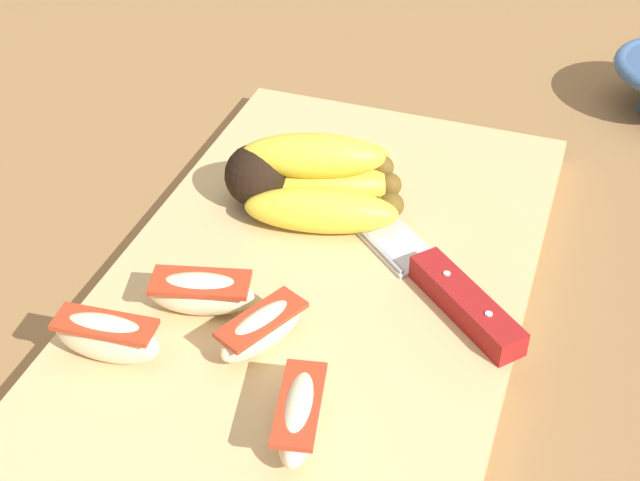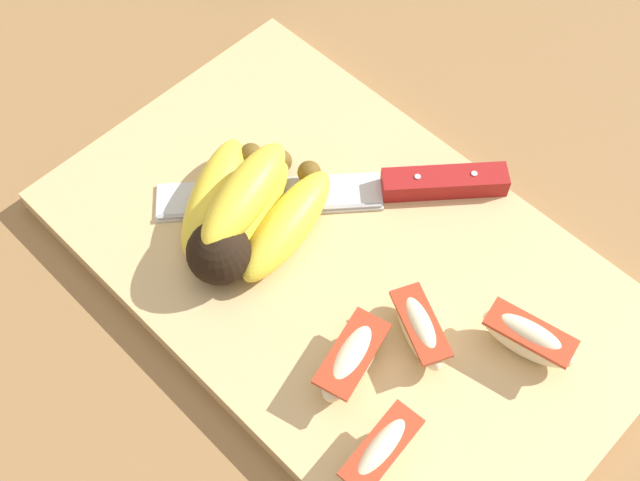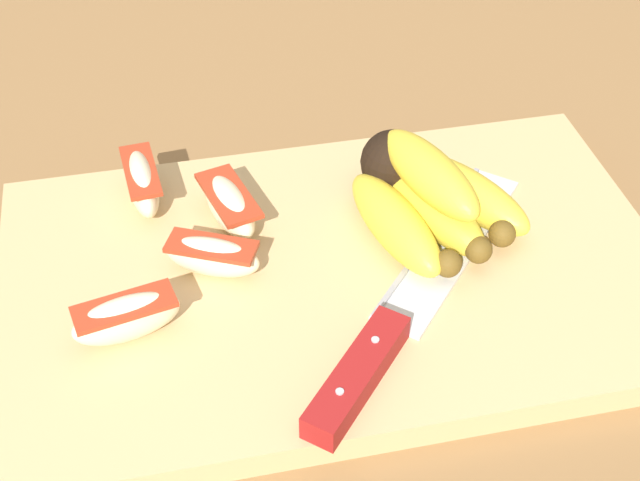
{
  "view_description": "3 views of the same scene",
  "coord_description": "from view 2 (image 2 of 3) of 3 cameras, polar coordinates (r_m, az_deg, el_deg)",
  "views": [
    {
      "loc": [
        -0.47,
        -0.15,
        0.43
      ],
      "look_at": [
        -0.0,
        0.02,
        0.03
      ],
      "focal_mm": 50.38,
      "sensor_mm": 36.0,
      "label": 1
    },
    {
      "loc": [
        -0.23,
        0.25,
        0.56
      ],
      "look_at": [
        -0.01,
        0.03,
        0.06
      ],
      "focal_mm": 45.59,
      "sensor_mm": 36.0,
      "label": 2
    },
    {
      "loc": [
        -0.12,
        -0.42,
        0.44
      ],
      "look_at": [
        -0.03,
        0.02,
        0.04
      ],
      "focal_mm": 49.71,
      "sensor_mm": 36.0,
      "label": 3
    }
  ],
  "objects": [
    {
      "name": "apple_wedge_near",
      "position": [
        0.54,
        4.28,
        -14.62
      ],
      "size": [
        0.03,
        0.07,
        0.04
      ],
      "color": "beige",
      "rests_on": "cutting_board"
    },
    {
      "name": "banana_bunch",
      "position": [
        0.62,
        -5.3,
        1.93
      ],
      "size": [
        0.13,
        0.14,
        0.06
      ],
      "color": "black",
      "rests_on": "cutting_board"
    },
    {
      "name": "apple_wedge_middle",
      "position": [
        0.58,
        7.0,
        -6.16
      ],
      "size": [
        0.07,
        0.05,
        0.03
      ],
      "color": "beige",
      "rests_on": "cutting_board"
    },
    {
      "name": "apple_wedge_far",
      "position": [
        0.59,
        14.37,
        -6.67
      ],
      "size": [
        0.07,
        0.04,
        0.03
      ],
      "color": "beige",
      "rests_on": "cutting_board"
    },
    {
      "name": "ground_plane",
      "position": [
        0.65,
        1.06,
        -0.64
      ],
      "size": [
        6.0,
        6.0,
        0.0
      ],
      "primitive_type": "plane",
      "color": "olive"
    },
    {
      "name": "apple_wedge_extra",
      "position": [
        0.57,
        2.25,
        -8.27
      ],
      "size": [
        0.04,
        0.07,
        0.03
      ],
      "color": "beige",
      "rests_on": "cutting_board"
    },
    {
      "name": "cutting_board",
      "position": [
        0.63,
        1.7,
        -1.79
      ],
      "size": [
        0.46,
        0.28,
        0.02
      ],
      "primitive_type": "cube",
      "color": "tan",
      "rests_on": "ground_plane"
    },
    {
      "name": "chefs_knife",
      "position": [
        0.65,
        4.51,
        3.71
      ],
      "size": [
        0.21,
        0.23,
        0.02
      ],
      "color": "silver",
      "rests_on": "cutting_board"
    }
  ]
}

